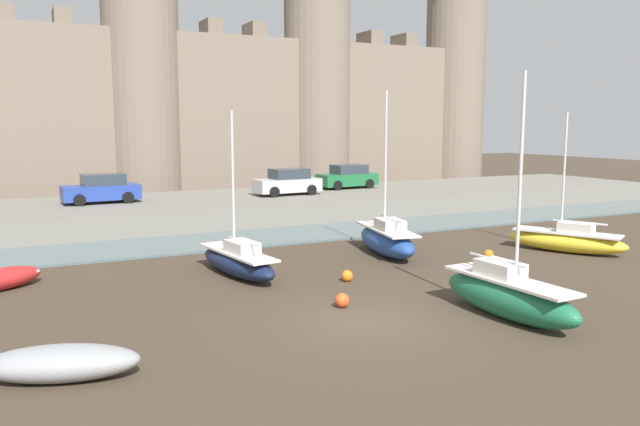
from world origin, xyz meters
name	(u,v)px	position (x,y,z in m)	size (l,w,h in m)	color
ground_plane	(365,322)	(0.00, 0.00, 0.00)	(160.00, 160.00, 0.00)	#423528
water_channel	(220,241)	(0.00, 13.65, 0.05)	(80.00, 4.50, 0.10)	slate
quay_road	(183,211)	(0.00, 20.90, 0.61)	(67.72, 10.00, 1.23)	slate
castle	(143,92)	(0.00, 31.66, 7.85)	(61.66, 5.95, 21.01)	#7A6B5B
sailboat_foreground_right	(508,295)	(3.93, -1.45, 0.68)	(1.51, 5.02, 7.01)	#1E6B47
sailboat_near_channel_left	(238,261)	(-1.42, 6.88, 0.56)	(1.99, 5.21, 6.06)	#141E3D
rowboat_near_channel_right	(61,362)	(-8.00, -0.57, 0.41)	(3.59, 2.19, 0.79)	gray
sailboat_midflat_centre	(567,240)	(12.94, 4.59, 0.55)	(3.53, 5.11, 6.12)	yellow
rowboat_foreground_left	(1,279)	(-9.29, 8.50, 0.39)	(3.01, 2.35, 0.74)	red
sailboat_midflat_right	(387,239)	(5.54, 7.62, 0.67)	(2.36, 5.16, 6.98)	#234793
mooring_buoy_near_shore	(342,300)	(0.12, 1.57, 0.22)	(0.44, 0.44, 0.44)	#E04C1E
mooring_buoy_near_channel	(347,276)	(1.79, 4.31, 0.21)	(0.41, 0.41, 0.41)	orange
mooring_buoy_off_centre	(489,255)	(8.79, 4.88, 0.21)	(0.43, 0.43, 0.43)	orange
car_quay_centre_west	(288,182)	(6.54, 20.69, 2.01)	(4.19, 2.06, 1.62)	#B2B5B7
car_quay_centre_east	(348,177)	(11.84, 22.61, 2.01)	(4.19, 2.06, 1.62)	#1E6638
car_quay_west	(102,189)	(-4.34, 21.53, 2.01)	(4.19, 2.06, 1.62)	#263F99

